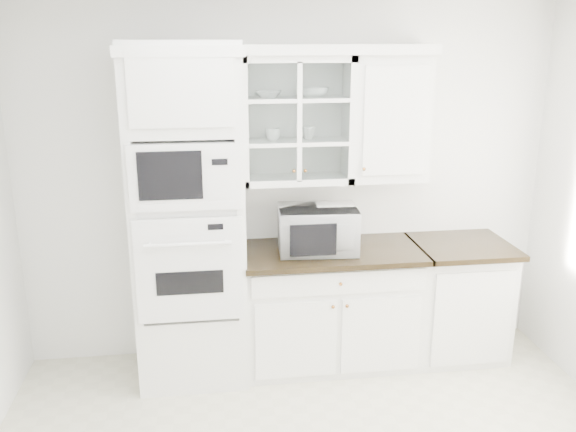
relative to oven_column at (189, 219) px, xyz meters
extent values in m
cube|color=white|center=(0.75, 0.32, 0.15)|extent=(4.00, 0.02, 2.70)
cube|color=white|center=(0.00, 0.01, 0.00)|extent=(0.76, 0.65, 2.40)
cube|color=white|center=(0.00, -0.33, -0.26)|extent=(0.70, 0.03, 0.72)
cube|color=black|center=(0.00, -0.35, -0.34)|extent=(0.44, 0.01, 0.16)
cube|color=white|center=(0.00, -0.33, 0.37)|extent=(0.70, 0.03, 0.43)
cube|color=black|center=(-0.09, -0.35, 0.39)|extent=(0.40, 0.01, 0.31)
cube|color=white|center=(1.03, 0.03, -0.76)|extent=(1.30, 0.60, 0.88)
cube|color=#312510|center=(1.03, 0.00, -0.30)|extent=(1.32, 0.67, 0.04)
cube|color=white|center=(2.03, 0.03, -0.76)|extent=(0.70, 0.60, 0.88)
cube|color=#312510|center=(2.03, 0.00, -0.30)|extent=(0.72, 0.67, 0.04)
cube|color=white|center=(0.78, 0.17, 0.65)|extent=(0.80, 0.33, 0.90)
cube|color=white|center=(0.78, 0.17, 0.50)|extent=(0.74, 0.29, 0.02)
cube|color=white|center=(0.78, 0.17, 0.80)|extent=(0.74, 0.29, 0.02)
cube|color=white|center=(1.46, 0.17, 0.65)|extent=(0.55, 0.33, 0.90)
cube|color=white|center=(0.68, 0.14, 1.14)|extent=(2.14, 0.38, 0.07)
imported|color=white|center=(0.92, 0.02, -0.12)|extent=(0.59, 0.50, 0.32)
imported|color=white|center=(0.59, 0.17, 0.83)|extent=(0.21, 0.21, 0.05)
imported|color=white|center=(0.90, 0.17, 0.84)|extent=(0.24, 0.24, 0.07)
imported|color=white|center=(0.61, 0.16, 0.55)|extent=(0.13, 0.13, 0.09)
imported|color=white|center=(0.87, 0.18, 0.56)|extent=(0.11, 0.11, 0.09)
camera|label=1|loc=(0.14, -4.12, 1.22)|focal=38.00mm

